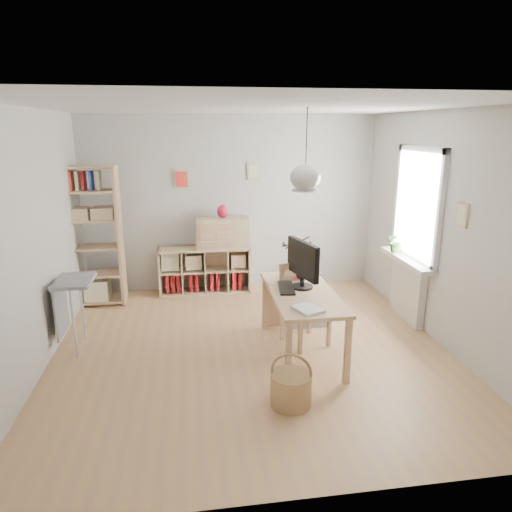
{
  "coord_description": "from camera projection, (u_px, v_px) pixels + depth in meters",
  "views": [
    {
      "loc": [
        -0.65,
        -4.77,
        2.49
      ],
      "look_at": [
        0.1,
        0.3,
        1.05
      ],
      "focal_mm": 32.0,
      "sensor_mm": 36.0,
      "label": 1
    }
  ],
  "objects": [
    {
      "name": "ground",
      "position": [
        251.0,
        350.0,
        5.31
      ],
      "size": [
        4.5,
        4.5,
        0.0
      ],
      "primitive_type": "plane",
      "color": "#AD7D56",
      "rests_on": "ground"
    },
    {
      "name": "room_shell",
      "position": [
        305.0,
        177.0,
        4.7
      ],
      "size": [
        4.5,
        4.5,
        4.5
      ],
      "color": "silver",
      "rests_on": "ground"
    },
    {
      "name": "window_unit",
      "position": [
        418.0,
        205.0,
        5.78
      ],
      "size": [
        0.07,
        1.16,
        1.46
      ],
      "color": "white",
      "rests_on": "ground"
    },
    {
      "name": "radiator",
      "position": [
        407.0,
        291.0,
        6.08
      ],
      "size": [
        0.1,
        0.8,
        0.8
      ],
      "primitive_type": "cube",
      "color": "silver",
      "rests_on": "ground"
    },
    {
      "name": "windowsill",
      "position": [
        407.0,
        260.0,
        5.96
      ],
      "size": [
        0.22,
        1.2,
        0.06
      ],
      "primitive_type": "cube",
      "color": "white",
      "rests_on": "radiator"
    },
    {
      "name": "desk",
      "position": [
        302.0,
        299.0,
        5.07
      ],
      "size": [
        0.7,
        1.5,
        0.75
      ],
      "color": "tan",
      "rests_on": "ground"
    },
    {
      "name": "cube_shelf",
      "position": [
        203.0,
        273.0,
        7.15
      ],
      "size": [
        1.4,
        0.38,
        0.72
      ],
      "color": "beige",
      "rests_on": "ground"
    },
    {
      "name": "tall_bookshelf",
      "position": [
        91.0,
        231.0,
        6.45
      ],
      "size": [
        0.8,
        0.38,
        2.0
      ],
      "color": "tan",
      "rests_on": "ground"
    },
    {
      "name": "side_table",
      "position": [
        70.0,
        295.0,
        5.18
      ],
      "size": [
        0.4,
        0.55,
        0.85
      ],
      "color": "gray",
      "rests_on": "ground"
    },
    {
      "name": "chair",
      "position": [
        303.0,
        298.0,
        5.39
      ],
      "size": [
        0.6,
        0.6,
        0.96
      ],
      "rotation": [
        0.0,
        0.0,
        0.34
      ],
      "color": "gray",
      "rests_on": "ground"
    },
    {
      "name": "wicker_basket",
      "position": [
        291.0,
        388.0,
        4.22
      ],
      "size": [
        0.38,
        0.38,
        0.53
      ],
      "rotation": [
        0.0,
        0.0,
        -0.37
      ],
      "color": "#9A7445",
      "rests_on": "ground"
    },
    {
      "name": "storage_chest",
      "position": [
        305.0,
        307.0,
        6.07
      ],
      "size": [
        0.56,
        0.63,
        0.59
      ],
      "rotation": [
        0.0,
        0.0,
        -0.0
      ],
      "color": "silver",
      "rests_on": "ground"
    },
    {
      "name": "monitor",
      "position": [
        303.0,
        262.0,
        5.08
      ],
      "size": [
        0.25,
        0.61,
        0.54
      ],
      "rotation": [
        0.0,
        0.0,
        0.27
      ],
      "color": "black",
      "rests_on": "desk"
    },
    {
      "name": "keyboard",
      "position": [
        286.0,
        288.0,
        5.12
      ],
      "size": [
        0.22,
        0.46,
        0.02
      ],
      "primitive_type": "cube",
      "rotation": [
        0.0,
        0.0,
        -0.11
      ],
      "color": "black",
      "rests_on": "desk"
    },
    {
      "name": "task_lamp",
      "position": [
        296.0,
        251.0,
        5.56
      ],
      "size": [
        0.4,
        0.15,
        0.43
      ],
      "color": "black",
      "rests_on": "desk"
    },
    {
      "name": "yarn_ball",
      "position": [
        301.0,
        274.0,
        5.42
      ],
      "size": [
        0.13,
        0.13,
        0.13
      ],
      "primitive_type": "sphere",
      "color": "#4C0A19",
      "rests_on": "desk"
    },
    {
      "name": "paper_tray",
      "position": [
        308.0,
        309.0,
        4.51
      ],
      "size": [
        0.31,
        0.34,
        0.03
      ],
      "primitive_type": "cube",
      "rotation": [
        0.0,
        0.0,
        0.36
      ],
      "color": "white",
      "rests_on": "desk"
    },
    {
      "name": "drawer_chest",
      "position": [
        223.0,
        233.0,
        6.98
      ],
      "size": [
        0.82,
        0.4,
        0.46
      ],
      "primitive_type": "cube",
      "rotation": [
        0.0,
        0.0,
        -0.05
      ],
      "color": "beige",
      "rests_on": "cube_shelf"
    },
    {
      "name": "red_vase",
      "position": [
        223.0,
        211.0,
        6.89
      ],
      "size": [
        0.17,
        0.17,
        0.2
      ],
      "primitive_type": "ellipsoid",
      "color": "maroon",
      "rests_on": "drawer_chest"
    },
    {
      "name": "potted_plant",
      "position": [
        397.0,
        241.0,
        6.17
      ],
      "size": [
        0.28,
        0.25,
        0.3
      ],
      "primitive_type": "imported",
      "rotation": [
        0.0,
        0.0,
        0.05
      ],
      "color": "#2A5D23",
      "rests_on": "windowsill"
    }
  ]
}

